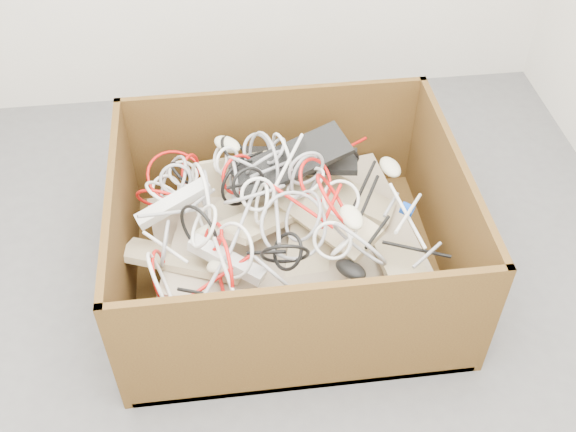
{
  "coord_description": "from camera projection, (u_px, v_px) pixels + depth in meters",
  "views": [
    {
      "loc": [
        -0.1,
        -1.41,
        2.01
      ],
      "look_at": [
        0.11,
        0.29,
        0.3
      ],
      "focal_mm": 42.86,
      "sensor_mm": 36.0,
      "label": 1
    }
  ],
  "objects": [
    {
      "name": "vga_plug",
      "position": [
        407.0,
        209.0,
        2.37
      ],
      "size": [
        0.06,
        0.06,
        0.03
      ],
      "primitive_type": "cube",
      "rotation": [
        0.09,
        0.14,
        -0.57
      ],
      "color": "#0B3AAF",
      "rests_on": "keyboard_pile"
    },
    {
      "name": "keyboard_pile",
      "position": [
        289.0,
        214.0,
        2.45
      ],
      "size": [
        1.05,
        0.81,
        0.37
      ],
      "color": "tan",
      "rests_on": "cardboard_box"
    },
    {
      "name": "cable_tangle",
      "position": [
        246.0,
        202.0,
        2.34
      ],
      "size": [
        1.09,
        0.85,
        0.4
      ],
      "color": "gray",
      "rests_on": "keyboard_pile"
    },
    {
      "name": "cardboard_box",
      "position": [
        284.0,
        252.0,
        2.52
      ],
      "size": [
        1.19,
        0.99,
        0.53
      ],
      "color": "#3F250F",
      "rests_on": "ground"
    },
    {
      "name": "room_shell",
      "position": [
        256.0,
        9.0,
        1.54
      ],
      "size": [
        3.04,
        3.04,
        2.5
      ],
      "color": "silver",
      "rests_on": "ground"
    },
    {
      "name": "ground",
      "position": [
        268.0,
        335.0,
        2.42
      ],
      "size": [
        3.0,
        3.0,
        0.0
      ],
      "primitive_type": "plane",
      "color": "#4D4C4F",
      "rests_on": "ground"
    },
    {
      "name": "mice_scatter",
      "position": [
        292.0,
        214.0,
        2.34
      ],
      "size": [
        0.8,
        0.66,
        0.21
      ],
      "color": "beige",
      "rests_on": "keyboard_pile"
    },
    {
      "name": "power_strip_left",
      "position": [
        174.0,
        203.0,
        2.35
      ],
      "size": [
        0.28,
        0.15,
        0.11
      ],
      "primitive_type": "cube",
      "rotation": [
        0.14,
        -0.26,
        0.36
      ],
      "color": "silver",
      "rests_on": "keyboard_pile"
    },
    {
      "name": "power_strip_right",
      "position": [
        227.0,
        260.0,
        2.24
      ],
      "size": [
        0.26,
        0.19,
        0.09
      ],
      "primitive_type": "cube",
      "rotation": [
        -0.1,
        0.17,
        -0.59
      ],
      "color": "silver",
      "rests_on": "keyboard_pile"
    }
  ]
}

